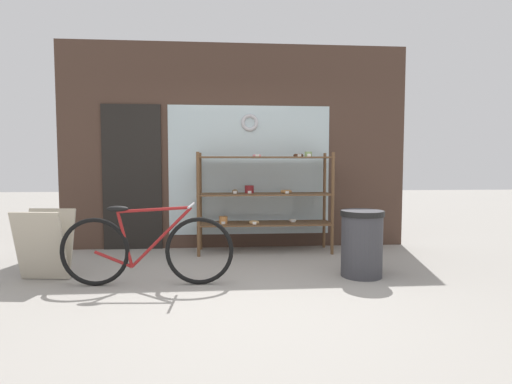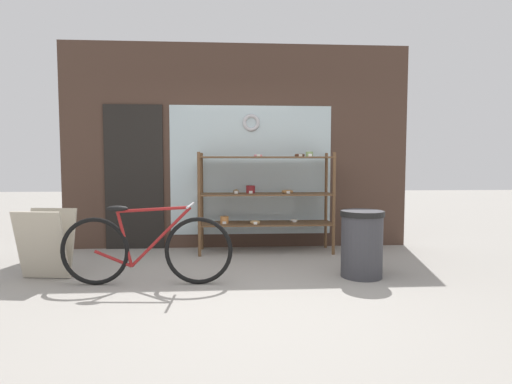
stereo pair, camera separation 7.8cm
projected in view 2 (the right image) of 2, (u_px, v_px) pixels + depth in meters
ground_plane at (241, 295)px, 3.78m from camera, size 30.00×30.00×0.00m
storefront_facade at (234, 149)px, 5.92m from camera, size 5.10×0.13×3.00m
display_case at (266, 193)px, 5.61m from camera, size 1.87×0.50×1.41m
bicycle at (146, 249)px, 4.09m from camera, size 1.76×0.46×0.83m
sandwich_board at (46, 244)px, 4.32m from camera, size 0.57×0.44×0.74m
trash_bin at (362, 241)px, 4.38m from camera, size 0.47×0.47×0.73m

